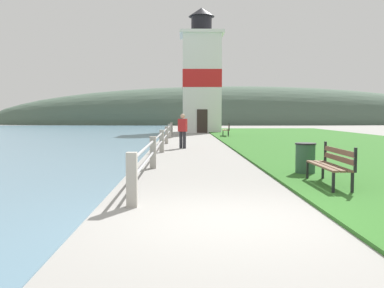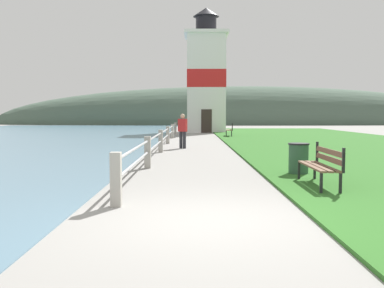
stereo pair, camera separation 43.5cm
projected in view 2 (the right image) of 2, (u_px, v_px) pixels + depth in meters
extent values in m
plane|color=gray|center=(206.00, 221.00, 6.35)|extent=(160.00, 160.00, 0.00)
cube|color=#2D6623|center=(342.00, 144.00, 22.26)|extent=(12.00, 47.89, 0.06)
cube|color=#A8A399|center=(117.00, 179.00, 7.31)|extent=(0.18, 0.18, 0.94)
cube|color=#A8A399|center=(148.00, 152.00, 12.53)|extent=(0.18, 0.18, 0.94)
cube|color=#A8A399|center=(161.00, 141.00, 17.74)|extent=(0.18, 0.18, 0.94)
cube|color=#A8A399|center=(168.00, 135.00, 22.96)|extent=(0.18, 0.18, 0.94)
cube|color=#A8A399|center=(173.00, 131.00, 28.17)|extent=(0.18, 0.18, 0.94)
cube|color=#A8A399|center=(176.00, 128.00, 33.39)|extent=(0.18, 0.18, 0.94)
cylinder|color=#B2B2B7|center=(165.00, 131.00, 20.33)|extent=(0.06, 26.14, 0.06)
cylinder|color=#B2B2B7|center=(165.00, 138.00, 20.35)|extent=(0.06, 26.14, 0.06)
cube|color=brown|center=(312.00, 166.00, 9.16)|extent=(0.15, 1.89, 0.04)
cube|color=brown|center=(319.00, 166.00, 9.15)|extent=(0.15, 1.89, 0.04)
cube|color=brown|center=(325.00, 166.00, 9.15)|extent=(0.15, 1.89, 0.04)
cube|color=brown|center=(330.00, 152.00, 9.13)|extent=(0.09, 1.89, 0.11)
cube|color=brown|center=(330.00, 159.00, 9.14)|extent=(0.09, 1.89, 0.11)
cube|color=black|center=(322.00, 185.00, 8.26)|extent=(0.05, 0.05, 0.45)
cube|color=black|center=(300.00, 172.00, 10.09)|extent=(0.05, 0.05, 0.45)
cube|color=black|center=(341.00, 185.00, 8.25)|extent=(0.05, 0.05, 0.45)
cube|color=black|center=(315.00, 172.00, 10.09)|extent=(0.05, 0.05, 0.45)
cube|color=black|center=(344.00, 161.00, 8.22)|extent=(0.05, 0.05, 0.49)
cube|color=black|center=(318.00, 152.00, 10.05)|extent=(0.05, 0.05, 0.49)
cube|color=brown|center=(228.00, 130.00, 29.97)|extent=(0.27, 1.80, 0.04)
cube|color=brown|center=(230.00, 130.00, 29.96)|extent=(0.27, 1.80, 0.04)
cube|color=brown|center=(232.00, 130.00, 29.95)|extent=(0.27, 1.80, 0.04)
cube|color=brown|center=(233.00, 126.00, 29.92)|extent=(0.21, 1.79, 0.11)
cube|color=brown|center=(233.00, 128.00, 29.93)|extent=(0.21, 1.79, 0.11)
cube|color=black|center=(227.00, 134.00, 29.13)|extent=(0.05, 0.05, 0.45)
cube|color=black|center=(227.00, 133.00, 30.86)|extent=(0.05, 0.05, 0.45)
cube|color=black|center=(232.00, 134.00, 29.09)|extent=(0.05, 0.05, 0.45)
cube|color=black|center=(232.00, 133.00, 30.83)|extent=(0.05, 0.05, 0.45)
cube|color=black|center=(233.00, 127.00, 29.06)|extent=(0.05, 0.05, 0.49)
cube|color=black|center=(233.00, 127.00, 30.79)|extent=(0.05, 0.05, 0.49)
cube|color=white|center=(207.00, 84.00, 37.73)|extent=(3.30, 3.30, 8.44)
cube|color=red|center=(207.00, 80.00, 37.70)|extent=(3.34, 3.34, 1.52)
cube|color=white|center=(207.00, 34.00, 37.43)|extent=(3.79, 3.79, 0.25)
cylinder|color=black|center=(207.00, 25.00, 37.37)|extent=(1.81, 1.81, 1.40)
cone|color=black|center=(207.00, 12.00, 37.29)|extent=(2.27, 2.27, 0.77)
cube|color=#332823|center=(207.00, 121.00, 36.29)|extent=(0.90, 0.06, 2.00)
cylinder|color=#28282D|center=(182.00, 140.00, 19.83)|extent=(0.15, 0.15, 0.78)
cylinder|color=#28282D|center=(185.00, 140.00, 19.76)|extent=(0.15, 0.15, 0.78)
cube|color=#B22323|center=(183.00, 125.00, 19.75)|extent=(0.44, 0.35, 0.59)
sphere|color=tan|center=(183.00, 116.00, 19.72)|extent=(0.21, 0.21, 0.21)
cylinder|color=#2D5138|center=(299.00, 160.00, 11.03)|extent=(0.50, 0.50, 0.80)
cylinder|color=black|center=(299.00, 144.00, 11.00)|extent=(0.54, 0.54, 0.04)
ellipsoid|color=#475B4C|center=(244.00, 124.00, 68.11)|extent=(80.00, 16.00, 12.00)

